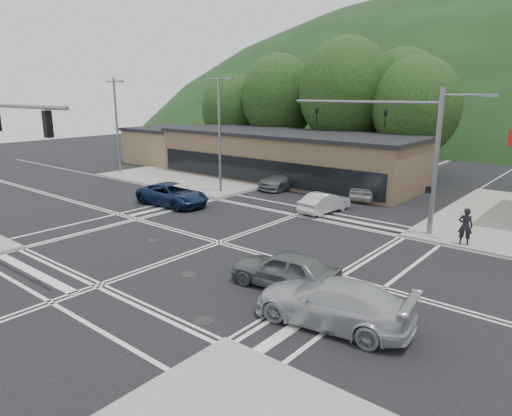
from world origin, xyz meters
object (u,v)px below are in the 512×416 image
Objects in this scene: car_blue_west at (172,194)px; car_queue_a at (324,202)px; car_silver_east at (332,303)px; car_queue_b at (370,188)px; pedestrian at (465,226)px; car_grey_center at (285,269)px; car_northbound at (286,179)px.

car_queue_a is at bearing -63.11° from car_blue_west.
car_blue_west is 1.37× the size of car_queue_a.
car_silver_east is 20.00m from car_queue_b.
pedestrian is at bearing 166.28° from car_silver_east.
pedestrian reaches higher than car_blue_west.
car_blue_west is 15.64m from car_grey_center.
pedestrian is at bearing 133.23° from car_queue_b.
car_grey_center is 0.84× the size of car_northbound.
car_silver_east reaches higher than car_queue_b.
car_silver_east is 1.36× the size of car_queue_a.
car_silver_east is 11.42m from pedestrian.
car_queue_a is at bearing -163.11° from car_grey_center.
car_blue_west is 2.87× the size of pedestrian.
car_silver_east is 2.85× the size of pedestrian.
car_queue_a is 9.34m from pedestrian.
car_blue_west is 10.21m from car_northbound.
car_queue_b is (9.81, 10.77, 0.02)m from car_blue_west.
pedestrian is (8.67, -7.17, 0.32)m from car_queue_b.
pedestrian is (15.70, -6.24, 0.33)m from car_northbound.
pedestrian is at bearing -80.87° from car_blue_west.
car_northbound is at bearing -29.78° from car_queue_a.
car_grey_center reaches higher than car_blue_west.
car_northbound is (-7.03, -0.94, -0.00)m from car_queue_b.
car_queue_b is (-4.51, 17.06, 0.01)m from car_grey_center.
car_blue_west reaches higher than car_queue_a.
car_queue_b is 0.86× the size of car_northbound.
car_grey_center is 10.74m from pedestrian.
car_blue_west is 19.00m from car_silver_east.
car_grey_center is at bearing 97.61° from car_queue_b.
pedestrian reaches higher than car_northbound.
car_blue_west is 1.01× the size of car_silver_east.
car_grey_center is at bearing -47.17° from car_northbound.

